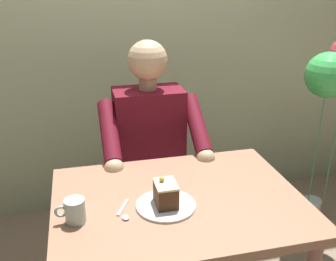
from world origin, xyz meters
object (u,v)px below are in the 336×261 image
object	(u,v)px
dining_table	(178,219)
cake_slice	(166,194)
chair	(147,171)
coffee_cup	(75,210)
dessert_spoon	(124,213)
balloon_display	(332,86)
seated_person	(152,159)

from	to	relation	value
dining_table	cake_slice	size ratio (longest dim) A/B	8.85
dining_table	chair	size ratio (longest dim) A/B	1.09
coffee_cup	dessert_spoon	bearing A→B (deg)	-177.15
chair	dessert_spoon	size ratio (longest dim) A/B	6.44
balloon_display	dessert_spoon	bearing A→B (deg)	26.59
dessert_spoon	balloon_display	bearing A→B (deg)	-153.41
cake_slice	coffee_cup	world-z (taller)	cake_slice
dining_table	coffee_cup	xyz separation A→B (m)	(0.40, 0.07, 0.14)
coffee_cup	balloon_display	bearing A→B (deg)	-155.95
coffee_cup	balloon_display	xyz separation A→B (m)	(-1.46, -0.65, 0.19)
coffee_cup	dessert_spoon	world-z (taller)	coffee_cup
dining_table	chair	bearing A→B (deg)	-90.00
chair	coffee_cup	distance (m)	0.92
cake_slice	coffee_cup	size ratio (longest dim) A/B	1.02
cake_slice	dessert_spoon	size ratio (longest dim) A/B	0.79
cake_slice	balloon_display	world-z (taller)	balloon_display
seated_person	cake_slice	world-z (taller)	seated_person
chair	seated_person	distance (m)	0.24
dessert_spoon	chair	bearing A→B (deg)	-106.13
dessert_spoon	balloon_display	world-z (taller)	balloon_display
seated_person	dessert_spoon	distance (m)	0.64
dining_table	chair	distance (m)	0.73
coffee_cup	dining_table	bearing A→B (deg)	-170.52
seated_person	coffee_cup	bearing A→B (deg)	56.76
dining_table	chair	xyz separation A→B (m)	(0.00, -0.71, -0.15)
dining_table	balloon_display	size ratio (longest dim) A/B	0.78
chair	seated_person	size ratio (longest dim) A/B	0.71
dessert_spoon	seated_person	bearing A→B (deg)	-110.39
dessert_spoon	coffee_cup	bearing A→B (deg)	2.85
seated_person	cake_slice	size ratio (longest dim) A/B	11.50
dining_table	coffee_cup	size ratio (longest dim) A/B	9.01
balloon_display	coffee_cup	bearing A→B (deg)	24.05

